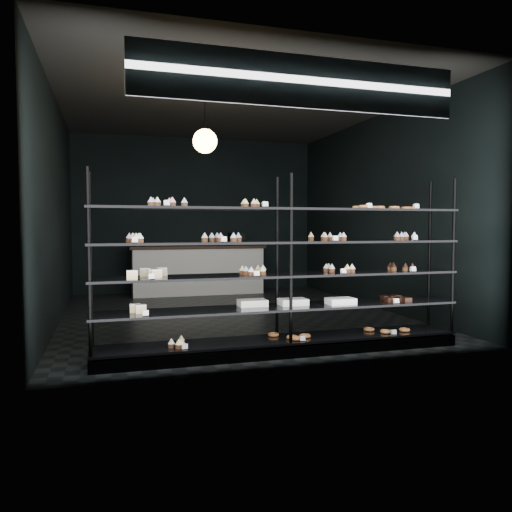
# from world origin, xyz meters

# --- Properties ---
(room) EXTENTS (5.01, 6.01, 3.20)m
(room) POSITION_xyz_m (0.00, 0.00, 1.60)
(room) COLOR black
(room) RESTS_ON ground
(display_shelf) EXTENTS (4.00, 0.50, 1.91)m
(display_shelf) POSITION_xyz_m (-0.03, -2.45, 0.63)
(display_shelf) COLOR black
(display_shelf) RESTS_ON room
(signage) EXTENTS (3.30, 0.05, 0.50)m
(signage) POSITION_xyz_m (0.00, -2.93, 2.75)
(signage) COLOR #0C0B3B
(signage) RESTS_ON room
(pendant_lamp) EXTENTS (0.31, 0.31, 0.88)m
(pendant_lamp) POSITION_xyz_m (-0.61, -1.13, 2.45)
(pendant_lamp) COLOR black
(pendant_lamp) RESTS_ON room
(service_counter) EXTENTS (2.69, 0.65, 1.23)m
(service_counter) POSITION_xyz_m (-0.07, 2.50, 0.50)
(service_counter) COLOR silver
(service_counter) RESTS_ON room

